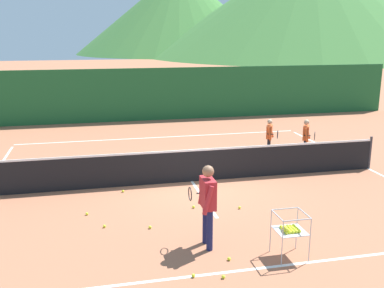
{
  "coord_description": "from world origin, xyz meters",
  "views": [
    {
      "loc": [
        -2.72,
        -12.14,
        4.27
      ],
      "look_at": [
        0.0,
        -0.0,
        1.13
      ],
      "focal_mm": 41.81,
      "sensor_mm": 36.0,
      "label": 1
    }
  ],
  "objects_px": {
    "student_1": "(306,135)",
    "tennis_ball_8": "(123,191)",
    "tennis_ball_2": "(104,226)",
    "tennis_ball_9": "(87,214)",
    "tennis_ball_5": "(150,227)",
    "instructor": "(207,199)",
    "student_0": "(270,134)",
    "tennis_ball_0": "(194,207)",
    "tennis_ball_7": "(223,277)",
    "ball_cart": "(290,229)",
    "tennis_ball_3": "(240,208)",
    "tennis_net": "(192,165)",
    "tennis_ball_4": "(193,276)",
    "tennis_ball_10": "(229,259)"
  },
  "relations": [
    {
      "from": "instructor",
      "to": "tennis_ball_2",
      "type": "height_order",
      "value": "instructor"
    },
    {
      "from": "instructor",
      "to": "tennis_ball_7",
      "type": "bearing_deg",
      "value": -91.13
    },
    {
      "from": "tennis_ball_8",
      "to": "tennis_net",
      "type": "bearing_deg",
      "value": 13.22
    },
    {
      "from": "ball_cart",
      "to": "tennis_ball_10",
      "type": "height_order",
      "value": "ball_cart"
    },
    {
      "from": "tennis_ball_2",
      "to": "tennis_ball_3",
      "type": "relative_size",
      "value": 1.0
    },
    {
      "from": "tennis_ball_5",
      "to": "tennis_ball_8",
      "type": "xyz_separation_m",
      "value": [
        -0.42,
        2.47,
        0.0
      ]
    },
    {
      "from": "tennis_ball_7",
      "to": "tennis_ball_4",
      "type": "bearing_deg",
      "value": 163.07
    },
    {
      "from": "ball_cart",
      "to": "tennis_ball_4",
      "type": "xyz_separation_m",
      "value": [
        -1.98,
        -0.33,
        -0.55
      ]
    },
    {
      "from": "instructor",
      "to": "student_0",
      "type": "height_order",
      "value": "instructor"
    },
    {
      "from": "tennis_net",
      "to": "tennis_ball_9",
      "type": "height_order",
      "value": "tennis_net"
    },
    {
      "from": "student_1",
      "to": "tennis_ball_5",
      "type": "xyz_separation_m",
      "value": [
        -5.96,
        -4.46,
        -0.79
      ]
    },
    {
      "from": "instructor",
      "to": "student_0",
      "type": "distance_m",
      "value": 7.21
    },
    {
      "from": "instructor",
      "to": "tennis_ball_3",
      "type": "bearing_deg",
      "value": 53.55
    },
    {
      "from": "student_0",
      "to": "tennis_ball_2",
      "type": "height_order",
      "value": "student_0"
    },
    {
      "from": "ball_cart",
      "to": "tennis_ball_3",
      "type": "relative_size",
      "value": 13.22
    },
    {
      "from": "tennis_net",
      "to": "tennis_ball_2",
      "type": "height_order",
      "value": "tennis_net"
    },
    {
      "from": "student_1",
      "to": "tennis_ball_5",
      "type": "relative_size",
      "value": 20.25
    },
    {
      "from": "tennis_ball_5",
      "to": "student_1",
      "type": "bearing_deg",
      "value": 36.79
    },
    {
      "from": "tennis_ball_0",
      "to": "tennis_ball_8",
      "type": "bearing_deg",
      "value": 137.0
    },
    {
      "from": "tennis_ball_2",
      "to": "tennis_ball_7",
      "type": "relative_size",
      "value": 1.0
    },
    {
      "from": "tennis_ball_0",
      "to": "tennis_ball_10",
      "type": "distance_m",
      "value": 2.71
    },
    {
      "from": "tennis_net",
      "to": "tennis_ball_10",
      "type": "bearing_deg",
      "value": -93.94
    },
    {
      "from": "tennis_ball_0",
      "to": "tennis_ball_7",
      "type": "height_order",
      "value": "same"
    },
    {
      "from": "instructor",
      "to": "tennis_ball_5",
      "type": "relative_size",
      "value": 25.4
    },
    {
      "from": "tennis_ball_2",
      "to": "tennis_ball_9",
      "type": "bearing_deg",
      "value": 115.54
    },
    {
      "from": "tennis_ball_0",
      "to": "tennis_ball_2",
      "type": "height_order",
      "value": "same"
    },
    {
      "from": "ball_cart",
      "to": "tennis_ball_7",
      "type": "height_order",
      "value": "ball_cart"
    },
    {
      "from": "tennis_ball_8",
      "to": "tennis_ball_10",
      "type": "relative_size",
      "value": 1.0
    },
    {
      "from": "ball_cart",
      "to": "tennis_ball_7",
      "type": "relative_size",
      "value": 13.22
    },
    {
      "from": "tennis_net",
      "to": "tennis_ball_3",
      "type": "xyz_separation_m",
      "value": [
        0.7,
        -2.3,
        -0.47
      ]
    },
    {
      "from": "tennis_ball_5",
      "to": "tennis_ball_7",
      "type": "relative_size",
      "value": 1.0
    },
    {
      "from": "tennis_ball_0",
      "to": "tennis_ball_3",
      "type": "xyz_separation_m",
      "value": [
        1.1,
        -0.29,
        0.0
      ]
    },
    {
      "from": "tennis_ball_4",
      "to": "tennis_ball_7",
      "type": "distance_m",
      "value": 0.54
    },
    {
      "from": "student_0",
      "to": "tennis_ball_3",
      "type": "xyz_separation_m",
      "value": [
        -2.54,
        -4.36,
        -0.76
      ]
    },
    {
      "from": "tennis_ball_0",
      "to": "tennis_ball_8",
      "type": "distance_m",
      "value": 2.23
    },
    {
      "from": "student_1",
      "to": "tennis_ball_8",
      "type": "distance_m",
      "value": 6.73
    },
    {
      "from": "student_1",
      "to": "tennis_ball_2",
      "type": "height_order",
      "value": "student_1"
    },
    {
      "from": "tennis_ball_0",
      "to": "tennis_ball_7",
      "type": "relative_size",
      "value": 1.0
    },
    {
      "from": "tennis_ball_5",
      "to": "tennis_ball_9",
      "type": "height_order",
      "value": "same"
    },
    {
      "from": "tennis_ball_3",
      "to": "tennis_ball_9",
      "type": "bearing_deg",
      "value": 173.33
    },
    {
      "from": "tennis_net",
      "to": "tennis_ball_2",
      "type": "bearing_deg",
      "value": -134.34
    },
    {
      "from": "tennis_ball_5",
      "to": "tennis_ball_9",
      "type": "relative_size",
      "value": 1.0
    },
    {
      "from": "tennis_ball_8",
      "to": "tennis_ball_9",
      "type": "distance_m",
      "value": 1.68
    },
    {
      "from": "ball_cart",
      "to": "tennis_ball_9",
      "type": "height_order",
      "value": "ball_cart"
    },
    {
      "from": "tennis_ball_5",
      "to": "tennis_ball_10",
      "type": "relative_size",
      "value": 1.0
    },
    {
      "from": "tennis_ball_0",
      "to": "ball_cart",
      "type": "bearing_deg",
      "value": -65.94
    },
    {
      "from": "student_1",
      "to": "ball_cart",
      "type": "height_order",
      "value": "student_1"
    },
    {
      "from": "tennis_ball_0",
      "to": "tennis_ball_8",
      "type": "height_order",
      "value": "same"
    },
    {
      "from": "student_0",
      "to": "ball_cart",
      "type": "relative_size",
      "value": 1.48
    },
    {
      "from": "tennis_ball_7",
      "to": "tennis_ball_9",
      "type": "height_order",
      "value": "same"
    }
  ]
}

